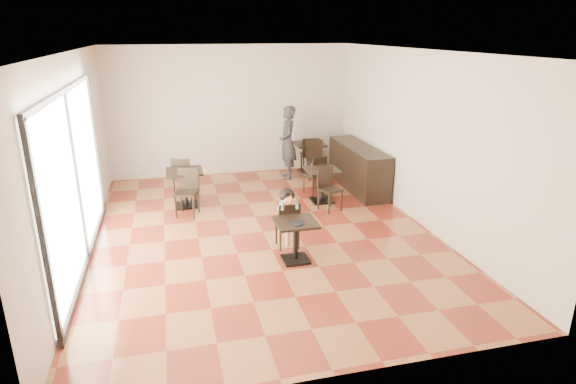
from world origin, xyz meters
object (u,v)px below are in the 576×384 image
object	(u,v)px
cafe_table_back	(309,158)
chair_mid_a	(314,175)
chair_mid_b	(330,190)
child	(287,218)
cafe_table_left	(186,188)
chair_back_a	(309,155)
chair_back_b	(316,160)
cafe_table_mid	(322,185)
child_chair	(287,224)
chair_left_b	(187,193)
child_table	(296,241)
adult_patron	(288,143)
chair_left_a	(184,177)

from	to	relation	value
cafe_table_back	chair_mid_a	distance (m)	1.67
chair_mid_b	child	bearing A→B (deg)	-152.43
cafe_table_left	chair_mid_b	distance (m)	3.01
chair_back_a	chair_back_b	distance (m)	0.54
child	cafe_table_mid	size ratio (longest dim) A/B	1.41
child_chair	chair_back_a	xyz separation A→B (m)	(1.63, 4.21, 0.06)
chair_mid_a	chair_mid_b	distance (m)	1.10
child	chair_back_a	world-z (taller)	child
chair_left_b	chair_mid_a	bearing A→B (deg)	33.11
child_table	cafe_table_left	distance (m)	3.39
adult_patron	chair_back_a	bearing A→B (deg)	120.05
child	cafe_table_back	world-z (taller)	child
cafe_table_mid	chair_mid_b	world-z (taller)	chair_mid_b
cafe_table_back	chair_left_b	size ratio (longest dim) A/B	0.84
cafe_table_back	chair_mid_a	xyz separation A→B (m)	(-0.36, -1.63, 0.05)
child	chair_mid_b	distance (m)	1.95
child_chair	child	xyz separation A→B (m)	(0.00, 0.00, 0.11)
chair_mid_a	chair_back_a	size ratio (longest dim) A/B	0.93
adult_patron	chair_left_a	distance (m)	2.75
adult_patron	chair_mid_a	size ratio (longest dim) A/B	2.04
cafe_table_back	chair_left_b	xyz separation A→B (m)	(-3.21, -2.31, 0.08)
child_table	adult_patron	size ratio (longest dim) A/B	0.38
child_table	chair_mid_a	size ratio (longest dim) A/B	0.78
cafe_table_back	chair_mid_a	world-z (taller)	chair_mid_a
child_chair	child	world-z (taller)	child
cafe_table_mid	chair_mid_a	size ratio (longest dim) A/B	0.83
chair_left_a	cafe_table_back	bearing A→B (deg)	-139.67
chair_mid_a	chair_mid_b	xyz separation A→B (m)	(0.00, -1.10, 0.00)
chair_left_a	chair_back_a	distance (m)	3.43
adult_patron	cafe_table_mid	xyz separation A→B (m)	(0.29, -1.89, -0.53)
adult_patron	cafe_table_mid	size ratio (longest dim) A/B	2.46
chair_back_a	chair_back_b	size ratio (longest dim) A/B	1.00
child	chair_left_b	world-z (taller)	child
child	child_table	bearing A→B (deg)	-90.00
cafe_table_mid	chair_mid_b	bearing A→B (deg)	-90.00
adult_patron	chair_left_a	size ratio (longest dim) A/B	1.92
cafe_table_back	chair_left_b	bearing A→B (deg)	-144.28
child	cafe_table_back	xyz separation A→B (m)	(1.63, 4.21, -0.12)
child_chair	chair_mid_b	bearing A→B (deg)	-130.59
chair_mid_b	chair_back_b	xyz separation A→B (m)	(0.36, 2.19, 0.03)
adult_patron	chair_left_a	world-z (taller)	adult_patron
child	chair_left_a	world-z (taller)	child
child_table	cafe_table_mid	xyz separation A→B (m)	(1.27, 2.58, 0.02)
chair_mid_b	chair_back_b	world-z (taller)	chair_back_b
chair_mid_a	chair_back_b	size ratio (longest dim) A/B	0.93
chair_mid_a	chair_left_b	distance (m)	2.93
adult_patron	chair_back_b	world-z (taller)	adult_patron
adult_patron	chair_back_b	size ratio (longest dim) A/B	1.90
chair_mid_a	child_chair	bearing A→B (deg)	41.97
cafe_table_mid	chair_left_a	bearing A→B (deg)	161.17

